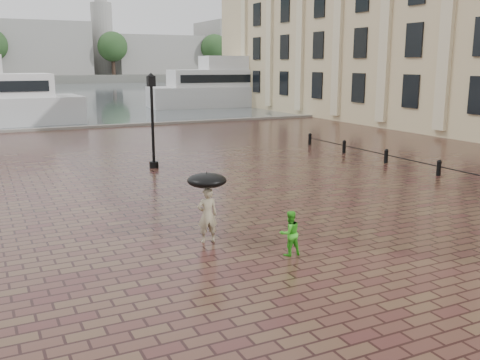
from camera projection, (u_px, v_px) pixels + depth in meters
The scene contains 9 objects.
ground at pixel (209, 281), 12.46m from camera, with size 300.00×300.00×0.00m, color #3B1D1B.
harbour_water at pixel (4, 93), 93.17m from camera, with size 240.00×240.00×0.00m, color #40494E.
quay_edge at pixel (45, 130), 40.53m from camera, with size 80.00×0.60×0.30m, color slate.
distant_skyline at pixel (163, 49), 162.74m from camera, with size 102.50×22.00×33.00m.
bollard_row at pixel (439, 167), 24.10m from camera, with size 0.22×21.22×0.73m.
adult_pedestrian at pixel (207, 215), 15.00m from camera, with size 0.58×0.38×1.58m, color tan.
child_pedestrian at pixel (290, 233), 14.02m from camera, with size 0.59×0.46×1.21m, color green.
ferry_far at pixel (251, 85), 64.12m from camera, with size 24.82×8.41×7.98m.
umbrella at pixel (207, 180), 14.79m from camera, with size 1.10×1.10×1.11m.
Camera 1 is at (-4.48, -10.80, 4.95)m, focal length 40.00 mm.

